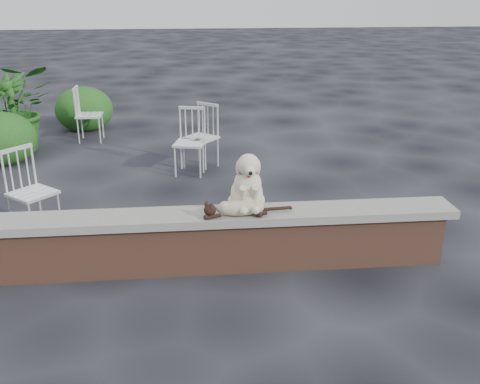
{
  "coord_description": "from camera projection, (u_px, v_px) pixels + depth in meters",
  "views": [
    {
      "loc": [
        0.59,
        -4.67,
        2.58
      ],
      "look_at": [
        1.06,
        0.2,
        0.7
      ],
      "focal_mm": 40.77,
      "sensor_mm": 36.0,
      "label": 1
    }
  ],
  "objects": [
    {
      "name": "ground",
      "position": [
        132.0,
        272.0,
        5.21
      ],
      "size": [
        60.0,
        60.0,
        0.0
      ],
      "primitive_type": "plane",
      "color": "black",
      "rests_on": "ground"
    },
    {
      "name": "capstone",
      "position": [
        128.0,
        220.0,
        5.01
      ],
      "size": [
        6.2,
        0.4,
        0.08
      ],
      "primitive_type": "cube",
      "color": "slate",
      "rests_on": "brick_wall"
    },
    {
      "name": "chair_a",
      "position": [
        32.0,
        192.0,
        5.89
      ],
      "size": [
        0.79,
        0.79,
        0.94
      ],
      "primitive_type": null,
      "rotation": [
        0.0,
        0.0,
        0.84
      ],
      "color": "silver",
      "rests_on": "ground"
    },
    {
      "name": "potted_plant_b",
      "position": [
        11.0,
        114.0,
        8.65
      ],
      "size": [
        1.0,
        1.0,
        1.27
      ],
      "primitive_type": "imported",
      "rotation": [
        0.0,
        0.0,
        -0.63
      ],
      "color": "#204E16",
      "rests_on": "ground"
    },
    {
      "name": "dog",
      "position": [
        247.0,
        180.0,
        5.05
      ],
      "size": [
        0.39,
        0.51,
        0.59
      ],
      "primitive_type": null,
      "rotation": [
        0.0,
        0.0,
        0.01
      ],
      "color": "beige",
      "rests_on": "capstone"
    },
    {
      "name": "brick_wall",
      "position": [
        130.0,
        248.0,
        5.12
      ],
      "size": [
        6.0,
        0.3,
        0.5
      ],
      "primitive_type": "cube",
      "color": "brown",
      "rests_on": "ground"
    },
    {
      "name": "potted_plant_a",
      "position": [
        16.0,
        108.0,
        8.7
      ],
      "size": [
        1.53,
        1.41,
        1.42
      ],
      "primitive_type": "imported",
      "rotation": [
        0.0,
        0.0,
        0.28
      ],
      "color": "#204E16",
      "rests_on": "ground"
    },
    {
      "name": "shrubbery",
      "position": [
        13.0,
        123.0,
        9.09
      ],
      "size": [
        2.87,
        2.92,
        0.94
      ],
      "color": "#204E16",
      "rests_on": "ground"
    },
    {
      "name": "chair_b",
      "position": [
        190.0,
        142.0,
        7.73
      ],
      "size": [
        0.68,
        0.68,
        0.94
      ],
      "primitive_type": null,
      "rotation": [
        0.0,
        0.0,
        -0.24
      ],
      "color": "silver",
      "rests_on": "ground"
    },
    {
      "name": "cat",
      "position": [
        240.0,
        207.0,
        4.98
      ],
      "size": [
        0.98,
        0.25,
        0.17
      ],
      "primitive_type": null,
      "rotation": [
        0.0,
        0.0,
        0.01
      ],
      "color": "tan",
      "rests_on": "capstone"
    },
    {
      "name": "chair_e",
      "position": [
        89.0,
        114.0,
        9.37
      ],
      "size": [
        0.56,
        0.56,
        0.94
      ],
      "primitive_type": null,
      "rotation": [
        0.0,
        0.0,
        1.57
      ],
      "color": "silver",
      "rests_on": "ground"
    },
    {
      "name": "chair_d",
      "position": [
        200.0,
        137.0,
        7.99
      ],
      "size": [
        0.79,
        0.79,
        0.94
      ],
      "primitive_type": null,
      "rotation": [
        0.0,
        0.0,
        -0.69
      ],
      "color": "silver",
      "rests_on": "ground"
    }
  ]
}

